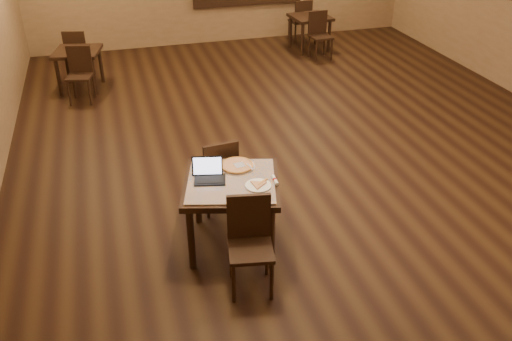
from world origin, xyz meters
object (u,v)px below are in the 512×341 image
object	(u,v)px
pizza_pan	(237,166)
other_table_b_chair_near	(80,71)
other_table_b_chair_far	(77,52)
tiled_table	(231,189)
chair_main_far	(219,172)
laptop	(209,173)
chair_main_near	(250,238)
other_table_a	(310,22)
other_table_a_chair_far	(301,19)
other_table_b	(78,57)
other_table_a_chair_near	(319,32)

from	to	relation	value
pizza_pan	other_table_b_chair_near	xyz separation A→B (m)	(-1.55, 4.13, -0.27)
other_table_b_chair_far	tiled_table	bearing A→B (deg)	118.22
chair_main_far	laptop	size ratio (longest dim) A/B	2.63
chair_main_near	other_table_b_chair_far	size ratio (longest dim) A/B	1.04
other_table_b_chair_far	other_table_a	bearing A→B (deg)	-161.46
laptop	other_table_a	bearing A→B (deg)	73.34
pizza_pan	other_table_a_chair_far	bearing A→B (deg)	64.19
chair_main_far	other_table_b_chair_near	bearing A→B (deg)	-75.46
tiled_table	chair_main_near	size ratio (longest dim) A/B	1.24
pizza_pan	other_table_b_chair_near	world-z (taller)	other_table_b_chair_near
other_table_b_chair_near	other_table_b_chair_far	xyz separation A→B (m)	(-0.03, 1.03, 0.00)
laptop	other_table_b	world-z (taller)	laptop
other_table_a_chair_far	chair_main_near	bearing A→B (deg)	62.05
other_table_a	other_table_b_chair_near	size ratio (longest dim) A/B	0.90
other_table_a_chair_far	other_table_b_chair_far	bearing A→B (deg)	7.65
pizza_pan	other_table_b_chair_far	world-z (taller)	other_table_b_chair_far
chair_main_far	other_table_b	xyz separation A→B (m)	(-1.45, 4.27, 0.06)
other_table_b	other_table_a_chair_near	bearing A→B (deg)	18.48
laptop	other_table_a	distance (m)	6.61
chair_main_far	other_table_a_chair_near	world-z (taller)	chair_main_far
tiled_table	laptop	xyz separation A→B (m)	(-0.20, 0.10, 0.16)
tiled_table	other_table_a	size ratio (longest dim) A/B	1.43
other_table_a_chair_far	other_table_b_chair_far	xyz separation A→B (m)	(-4.54, -0.96, -0.01)
laptop	other_table_b_chair_far	xyz separation A→B (m)	(-1.26, 5.30, -0.32)
pizza_pan	other_table_b	distance (m)	4.91
chair_main_far	laptop	xyz separation A→B (m)	(-0.21, -0.52, 0.31)
laptop	other_table_a_chair_far	bearing A→B (deg)	75.39
tiled_table	chair_main_near	bearing A→B (deg)	-73.33
other_table_b_chair_far	chair_main_far	bearing A→B (deg)	120.18
other_table_a_chair_far	laptop	bearing A→B (deg)	58.12
other_table_a_chair_near	other_table_b	distance (m)	4.53
pizza_pan	other_table_a	bearing A→B (deg)	62.19
pizza_pan	other_table_a_chair_far	distance (m)	6.80
laptop	other_table_b_chair_near	distance (m)	4.46
pizza_pan	other_table_a_chair_near	size ratio (longest dim) A/B	0.41
tiled_table	chair_main_far	size ratio (longest dim) A/B	1.26
other_table_a_chair_far	other_table_b_chair_far	size ratio (longest dim) A/B	1.02
other_table_a	other_table_a_chair_far	xyz separation A→B (m)	(0.01, 0.52, -0.07)
other_table_a_chair_far	other_table_b_chair_near	distance (m)	4.92
pizza_pan	other_table_a_chair_near	world-z (taller)	other_table_a_chair_near
other_table_a	other_table_a_chair_near	xyz separation A→B (m)	(-0.01, -0.52, -0.07)
tiled_table	pizza_pan	bearing A→B (deg)	78.79
laptop	other_table_a_chair_far	distance (m)	7.07
chair_main_near	other_table_b_chair_far	bearing A→B (deg)	114.04
other_table_a_chair_near	other_table_b	xyz separation A→B (m)	(-4.51, -0.43, 0.06)
other_table_a	tiled_table	bearing A→B (deg)	-122.01
chair_main_near	other_table_a_chair_near	size ratio (longest dim) A/B	1.02
chair_main_near	other_table_a_chair_near	world-z (taller)	chair_main_near
chair_main_near	chair_main_far	distance (m)	1.24
other_table_a	other_table_b	xyz separation A→B (m)	(-4.52, -0.95, -0.01)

